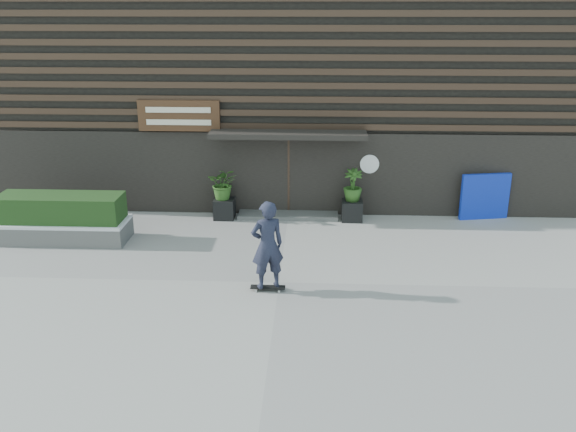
{
  "coord_description": "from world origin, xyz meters",
  "views": [
    {
      "loc": [
        0.79,
        -12.82,
        6.11
      ],
      "look_at": [
        0.14,
        1.52,
        1.1
      ],
      "focal_mm": 38.19,
      "sensor_mm": 36.0,
      "label": 1
    }
  ],
  "objects_px": {
    "planter_pot_right": "(352,210)",
    "skateboarder": "(267,245)",
    "planter_pot_left": "(224,209)",
    "raised_bed": "(64,231)",
    "blue_tarp": "(485,197)"
  },
  "relations": [
    {
      "from": "planter_pot_left",
      "to": "blue_tarp",
      "type": "bearing_deg",
      "value": 2.22
    },
    {
      "from": "planter_pot_right",
      "to": "skateboarder",
      "type": "xyz_separation_m",
      "value": [
        -2.13,
        -4.83,
        0.8
      ]
    },
    {
      "from": "blue_tarp",
      "to": "skateboarder",
      "type": "height_order",
      "value": "skateboarder"
    },
    {
      "from": "raised_bed",
      "to": "skateboarder",
      "type": "height_order",
      "value": "skateboarder"
    },
    {
      "from": "planter_pot_right",
      "to": "raised_bed",
      "type": "xyz_separation_m",
      "value": [
        -7.9,
        -1.99,
        -0.05
      ]
    },
    {
      "from": "raised_bed",
      "to": "blue_tarp",
      "type": "height_order",
      "value": "blue_tarp"
    },
    {
      "from": "planter_pot_left",
      "to": "raised_bed",
      "type": "distance_m",
      "value": 4.56
    },
    {
      "from": "planter_pot_left",
      "to": "blue_tarp",
      "type": "height_order",
      "value": "blue_tarp"
    },
    {
      "from": "planter_pot_left",
      "to": "planter_pot_right",
      "type": "distance_m",
      "value": 3.8
    },
    {
      "from": "planter_pot_right",
      "to": "raised_bed",
      "type": "height_order",
      "value": "planter_pot_right"
    },
    {
      "from": "planter_pot_right",
      "to": "skateboarder",
      "type": "bearing_deg",
      "value": -113.77
    },
    {
      "from": "blue_tarp",
      "to": "skateboarder",
      "type": "xyz_separation_m",
      "value": [
        -6.05,
        -5.13,
        0.4
      ]
    },
    {
      "from": "planter_pot_left",
      "to": "planter_pot_right",
      "type": "height_order",
      "value": "same"
    },
    {
      "from": "blue_tarp",
      "to": "skateboarder",
      "type": "relative_size",
      "value": 0.7
    },
    {
      "from": "planter_pot_right",
      "to": "raised_bed",
      "type": "distance_m",
      "value": 8.15
    }
  ]
}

